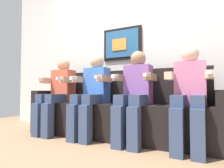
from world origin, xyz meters
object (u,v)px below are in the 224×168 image
object	(u,v)px
couch	(118,114)
person_left_center	(92,92)
person_leftmost	(58,92)
person_right_center	(135,91)
person_rightmost	(189,92)

from	to	relation	value
couch	person_left_center	world-z (taller)	person_left_center
person_leftmost	person_right_center	size ratio (longest dim) A/B	1.00
person_leftmost	person_right_center	distance (m)	1.20
person_leftmost	person_right_center	world-z (taller)	same
couch	person_rightmost	size ratio (longest dim) A/B	2.30
couch	person_leftmost	size ratio (longest dim) A/B	2.30
person_leftmost	person_left_center	size ratio (longest dim) A/B	1.00
couch	person_leftmost	xyz separation A→B (m)	(-0.90, -0.17, 0.29)
person_rightmost	person_left_center	bearing A→B (deg)	-179.98
couch	person_right_center	distance (m)	0.45
person_leftmost	person_rightmost	bearing A→B (deg)	0.01
person_right_center	person_rightmost	size ratio (longest dim) A/B	1.00
person_leftmost	person_rightmost	size ratio (longest dim) A/B	1.00
couch	person_left_center	bearing A→B (deg)	-150.63
person_rightmost	person_leftmost	bearing A→B (deg)	-179.99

